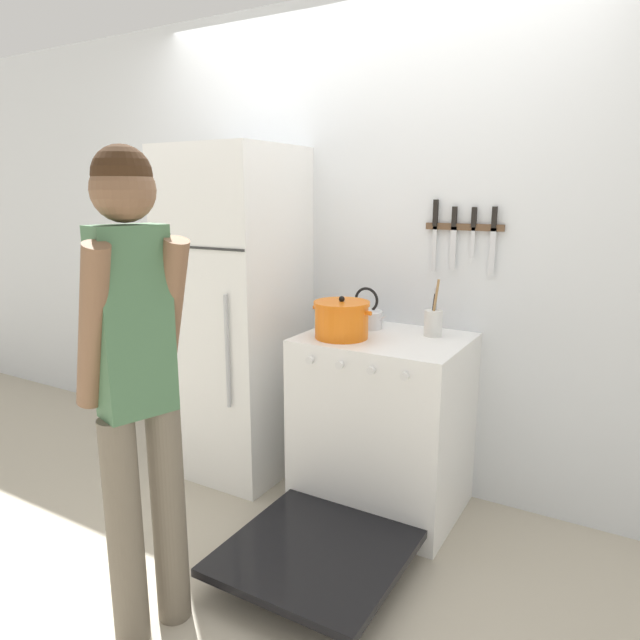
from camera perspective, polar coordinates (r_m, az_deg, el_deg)
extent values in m
plane|color=#B2A893|center=(3.45, 3.58, -14.38)|extent=(14.00, 14.00, 0.00)
cube|color=silver|center=(3.12, 4.15, 7.23)|extent=(10.00, 0.06, 2.55)
cube|color=white|center=(3.21, -8.36, 0.55)|extent=(0.63, 0.62, 1.81)
cube|color=#2D2D2D|center=(2.91, -12.46, 7.09)|extent=(0.62, 0.01, 0.01)
cylinder|color=#B2B5BA|center=(2.86, -9.27, -3.17)|extent=(0.02, 0.02, 0.58)
cube|color=white|center=(2.90, 6.32, -10.22)|extent=(0.77, 0.61, 0.89)
cube|color=black|center=(2.76, 6.54, -1.86)|extent=(0.75, 0.60, 0.02)
cube|color=black|center=(2.67, 3.81, -12.49)|extent=(0.67, 0.05, 0.67)
cylinder|color=black|center=(2.72, 2.16, -1.83)|extent=(0.20, 0.20, 0.01)
cylinder|color=black|center=(2.58, 8.96, -2.77)|extent=(0.20, 0.20, 0.01)
cylinder|color=black|center=(2.93, 4.41, -0.79)|extent=(0.20, 0.20, 0.01)
cylinder|color=black|center=(2.81, 10.79, -1.61)|extent=(0.20, 0.20, 0.01)
cylinder|color=silver|center=(2.60, -1.02, -4.04)|extent=(0.04, 0.02, 0.04)
cylinder|color=silver|center=(2.53, 1.98, -4.54)|extent=(0.04, 0.02, 0.04)
cylinder|color=silver|center=(2.46, 5.14, -5.05)|extent=(0.04, 0.02, 0.04)
cylinder|color=silver|center=(2.41, 8.47, -5.58)|extent=(0.04, 0.02, 0.04)
cube|color=black|center=(2.53, -0.46, -22.23)|extent=(0.71, 0.71, 0.04)
cube|color=#99999E|center=(2.85, 5.66, -11.56)|extent=(0.63, 0.34, 0.01)
cylinder|color=orange|center=(2.70, 2.17, -0.16)|extent=(0.25, 0.25, 0.16)
cylinder|color=orange|center=(2.68, 2.19, 1.67)|extent=(0.27, 0.27, 0.02)
sphere|color=black|center=(2.68, 2.19, 2.11)|extent=(0.03, 0.03, 0.03)
cylinder|color=orange|center=(2.76, -0.37, 1.28)|extent=(0.03, 0.02, 0.02)
cylinder|color=orange|center=(2.63, 4.85, 0.68)|extent=(0.03, 0.02, 0.02)
cylinder|color=silver|center=(2.92, 4.63, 0.07)|extent=(0.17, 0.17, 0.09)
cone|color=silver|center=(2.91, 4.65, 1.12)|extent=(0.16, 0.16, 0.02)
sphere|color=black|center=(2.90, 4.66, 1.53)|extent=(0.02, 0.02, 0.02)
cone|color=silver|center=(2.89, 6.06, 0.06)|extent=(0.09, 0.03, 0.08)
torus|color=black|center=(2.90, 4.67, 2.01)|extent=(0.13, 0.01, 0.13)
cylinder|color=silver|center=(2.79, 11.26, -0.31)|extent=(0.09, 0.09, 0.13)
cylinder|color=#9E7547|center=(2.76, 11.40, 1.42)|extent=(0.04, 0.02, 0.25)
cylinder|color=#232326|center=(2.78, 11.22, 0.76)|extent=(0.03, 0.02, 0.18)
cylinder|color=#B2B5BA|center=(2.79, 11.49, 1.07)|extent=(0.02, 0.02, 0.21)
cylinder|color=#6B6051|center=(2.20, -18.93, -19.50)|extent=(0.12, 0.12, 0.84)
cylinder|color=#6B6051|center=(2.26, -14.88, -18.34)|extent=(0.12, 0.12, 0.84)
cube|color=#47704C|center=(1.96, -18.23, -0.21)|extent=(0.20, 0.26, 0.63)
cylinder|color=brown|center=(1.91, -21.77, -0.78)|extent=(0.27, 0.16, 0.56)
cylinder|color=brown|center=(2.01, -14.87, 0.34)|extent=(0.27, 0.16, 0.56)
sphere|color=brown|center=(1.91, -19.11, 12.19)|extent=(0.20, 0.20, 0.20)
sphere|color=#382314|center=(1.91, -19.21, 13.55)|extent=(0.19, 0.19, 0.19)
cube|color=brown|center=(2.86, 14.22, 9.01)|extent=(0.38, 0.02, 0.03)
cube|color=silver|center=(2.91, 11.34, 6.98)|extent=(0.02, 0.00, 0.22)
cube|color=black|center=(2.89, 11.48, 10.45)|extent=(0.02, 0.02, 0.13)
cube|color=silver|center=(2.88, 13.15, 7.00)|extent=(0.03, 0.00, 0.21)
cube|color=black|center=(2.87, 13.29, 10.02)|extent=(0.02, 0.02, 0.10)
cube|color=silver|center=(2.85, 15.02, 7.46)|extent=(0.02, 0.00, 0.15)
cube|color=black|center=(2.84, 15.15, 9.89)|extent=(0.02, 0.02, 0.10)
cube|color=silver|center=(2.83, 16.84, 6.60)|extent=(0.03, 0.00, 0.22)
cube|color=black|center=(2.82, 17.04, 9.80)|extent=(0.02, 0.02, 0.10)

